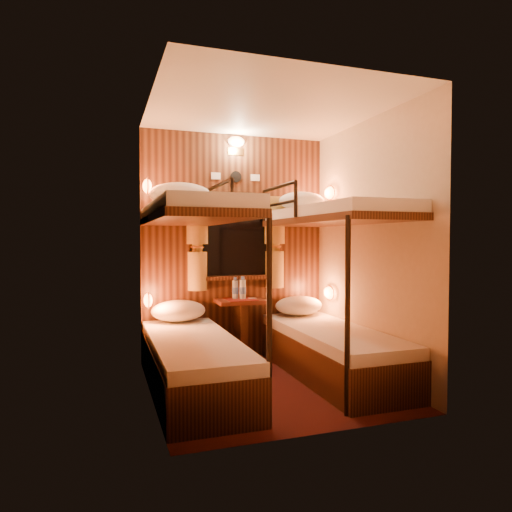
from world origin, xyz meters
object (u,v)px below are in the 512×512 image
object	(u,v)px
bunk_left	(193,325)
table	(240,322)
bunk_right	(331,317)
bottle_right	(243,289)
bottle_left	(235,289)

from	to	relation	value
bunk_left	table	size ratio (longest dim) A/B	2.90
bunk_right	bottle_right	size ratio (longest dim) A/B	7.93
bunk_right	bottle_left	world-z (taller)	bunk_right
table	bottle_left	bearing A→B (deg)	120.99
table	bunk_right	bearing A→B (deg)	-50.33
bunk_left	bottle_left	bearing A→B (deg)	54.12
bunk_left	bottle_left	xyz separation A→B (m)	(0.61, 0.84, 0.19)
bunk_right	bottle_left	size ratio (longest dim) A/B	8.26
bottle_right	bottle_left	bearing A→B (deg)	150.39
bunk_right	bottle_left	distance (m)	1.10
bunk_left	bunk_right	bearing A→B (deg)	0.00
table	bottle_right	xyz separation A→B (m)	(0.03, 0.02, 0.34)
bunk_right	bottle_right	world-z (taller)	bunk_right
bunk_left	table	bearing A→B (deg)	50.33
bunk_left	bottle_left	size ratio (longest dim) A/B	8.26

